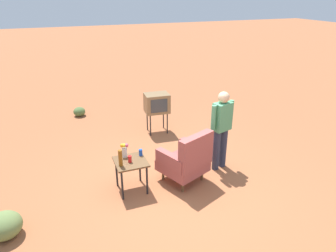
{
  "coord_description": "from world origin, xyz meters",
  "views": [
    {
      "loc": [
        1.95,
        4.43,
        3.37
      ],
      "look_at": [
        -0.27,
        -1.29,
        0.65
      ],
      "focal_mm": 32.68,
      "sensor_mm": 36.0,
      "label": 1
    }
  ],
  "objects_px": {
    "side_table": "(131,165)",
    "soda_can_blue": "(141,152)",
    "armchair": "(187,159)",
    "tv_on_stand": "(157,103)",
    "person_standing": "(222,126)",
    "soda_can_red": "(130,159)",
    "flower_vase": "(124,150)",
    "bottle_tall_amber": "(120,158)"
  },
  "relations": [
    {
      "from": "armchair",
      "to": "tv_on_stand",
      "type": "bearing_deg",
      "value": -95.79
    },
    {
      "from": "side_table",
      "to": "bottle_tall_amber",
      "type": "distance_m",
      "value": 0.33
    },
    {
      "from": "tv_on_stand",
      "to": "flower_vase",
      "type": "xyz_separation_m",
      "value": [
        1.34,
        2.05,
        -0.02
      ]
    },
    {
      "from": "soda_can_blue",
      "to": "bottle_tall_amber",
      "type": "bearing_deg",
      "value": 28.33
    },
    {
      "from": "side_table",
      "to": "flower_vase",
      "type": "bearing_deg",
      "value": -72.12
    },
    {
      "from": "side_table",
      "to": "tv_on_stand",
      "type": "distance_m",
      "value": 2.59
    },
    {
      "from": "person_standing",
      "to": "flower_vase",
      "type": "bearing_deg",
      "value": -2.03
    },
    {
      "from": "bottle_tall_amber",
      "to": "soda_can_red",
      "type": "xyz_separation_m",
      "value": [
        -0.18,
        -0.07,
        -0.09
      ]
    },
    {
      "from": "person_standing",
      "to": "side_table",
      "type": "bearing_deg",
      "value": 3.43
    },
    {
      "from": "side_table",
      "to": "soda_can_blue",
      "type": "distance_m",
      "value": 0.3
    },
    {
      "from": "armchair",
      "to": "tv_on_stand",
      "type": "xyz_separation_m",
      "value": [
        -0.24,
        -2.36,
        0.28
      ]
    },
    {
      "from": "armchair",
      "to": "side_table",
      "type": "relative_size",
      "value": 1.74
    },
    {
      "from": "bottle_tall_amber",
      "to": "flower_vase",
      "type": "distance_m",
      "value": 0.32
    },
    {
      "from": "flower_vase",
      "to": "soda_can_blue",
      "type": "bearing_deg",
      "value": 168.96
    },
    {
      "from": "armchair",
      "to": "person_standing",
      "type": "xyz_separation_m",
      "value": [
        -0.85,
        -0.24,
        0.44
      ]
    },
    {
      "from": "armchair",
      "to": "person_standing",
      "type": "bearing_deg",
      "value": -164.02
    },
    {
      "from": "person_standing",
      "to": "bottle_tall_amber",
      "type": "relative_size",
      "value": 5.47
    },
    {
      "from": "bottle_tall_amber",
      "to": "flower_vase",
      "type": "height_order",
      "value": "bottle_tall_amber"
    },
    {
      "from": "person_standing",
      "to": "flower_vase",
      "type": "relative_size",
      "value": 6.19
    },
    {
      "from": "armchair",
      "to": "soda_can_blue",
      "type": "xyz_separation_m",
      "value": [
        0.81,
        -0.26,
        0.17
      ]
    },
    {
      "from": "soda_can_blue",
      "to": "soda_can_red",
      "type": "distance_m",
      "value": 0.29
    },
    {
      "from": "tv_on_stand",
      "to": "person_standing",
      "type": "xyz_separation_m",
      "value": [
        -0.61,
        2.12,
        0.16
      ]
    },
    {
      "from": "soda_can_blue",
      "to": "flower_vase",
      "type": "height_order",
      "value": "flower_vase"
    },
    {
      "from": "soda_can_red",
      "to": "tv_on_stand",
      "type": "bearing_deg",
      "value": -119.77
    },
    {
      "from": "armchair",
      "to": "bottle_tall_amber",
      "type": "relative_size",
      "value": 3.53
    },
    {
      "from": "armchair",
      "to": "flower_vase",
      "type": "height_order",
      "value": "armchair"
    },
    {
      "from": "side_table",
      "to": "soda_can_blue",
      "type": "relative_size",
      "value": 5.0
    },
    {
      "from": "soda_can_blue",
      "to": "soda_can_red",
      "type": "relative_size",
      "value": 1.0
    },
    {
      "from": "flower_vase",
      "to": "armchair",
      "type": "bearing_deg",
      "value": 164.14
    },
    {
      "from": "armchair",
      "to": "soda_can_red",
      "type": "distance_m",
      "value": 1.08
    },
    {
      "from": "armchair",
      "to": "flower_vase",
      "type": "relative_size",
      "value": 4.0
    },
    {
      "from": "armchair",
      "to": "side_table",
      "type": "xyz_separation_m",
      "value": [
        1.04,
        -0.13,
        0.02
      ]
    },
    {
      "from": "tv_on_stand",
      "to": "soda_can_blue",
      "type": "relative_size",
      "value": 8.44
    },
    {
      "from": "soda_can_red",
      "to": "flower_vase",
      "type": "relative_size",
      "value": 0.46
    },
    {
      "from": "armchair",
      "to": "side_table",
      "type": "distance_m",
      "value": 1.05
    },
    {
      "from": "side_table",
      "to": "soda_can_red",
      "type": "relative_size",
      "value": 5.0
    },
    {
      "from": "soda_can_blue",
      "to": "tv_on_stand",
      "type": "bearing_deg",
      "value": -116.54
    },
    {
      "from": "tv_on_stand",
      "to": "flower_vase",
      "type": "bearing_deg",
      "value": 56.94
    },
    {
      "from": "bottle_tall_amber",
      "to": "armchair",
      "type": "bearing_deg",
      "value": 178.68
    },
    {
      "from": "side_table",
      "to": "tv_on_stand",
      "type": "relative_size",
      "value": 0.59
    },
    {
      "from": "tv_on_stand",
      "to": "person_standing",
      "type": "distance_m",
      "value": 2.21
    },
    {
      "from": "tv_on_stand",
      "to": "side_table",
      "type": "bearing_deg",
      "value": 60.25
    }
  ]
}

